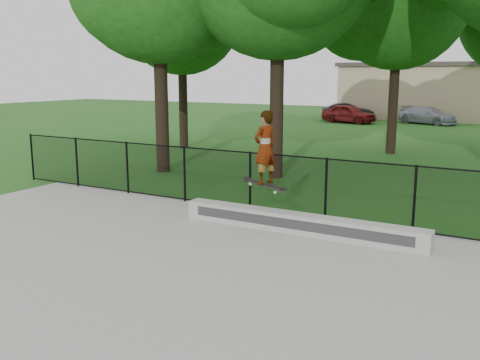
{
  "coord_description": "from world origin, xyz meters",
  "views": [
    {
      "loc": [
        6.23,
        -5.61,
        3.44
      ],
      "look_at": [
        0.67,
        4.2,
        1.2
      ],
      "focal_mm": 40.0,
      "sensor_mm": 36.0,
      "label": 1
    }
  ],
  "objects_px": {
    "car_a": "(349,114)",
    "car_b": "(348,112)",
    "grind_ledge": "(299,223)",
    "car_c": "(427,115)",
    "skater_airborne": "(265,149)"
  },
  "relations": [
    {
      "from": "car_a",
      "to": "car_b",
      "type": "relative_size",
      "value": 1.11
    },
    {
      "from": "car_b",
      "to": "car_c",
      "type": "height_order",
      "value": "car_b"
    },
    {
      "from": "car_b",
      "to": "skater_airborne",
      "type": "relative_size",
      "value": 2.02
    },
    {
      "from": "car_b",
      "to": "car_c",
      "type": "relative_size",
      "value": 0.91
    },
    {
      "from": "car_c",
      "to": "skater_airborne",
      "type": "height_order",
      "value": "skater_airborne"
    },
    {
      "from": "grind_ledge",
      "to": "skater_airborne",
      "type": "distance_m",
      "value": 1.77
    },
    {
      "from": "car_a",
      "to": "skater_airborne",
      "type": "relative_size",
      "value": 2.24
    },
    {
      "from": "grind_ledge",
      "to": "car_c",
      "type": "height_order",
      "value": "car_c"
    },
    {
      "from": "grind_ledge",
      "to": "car_b",
      "type": "bearing_deg",
      "value": 106.41
    },
    {
      "from": "car_c",
      "to": "skater_airborne",
      "type": "relative_size",
      "value": 2.21
    },
    {
      "from": "grind_ledge",
      "to": "car_b",
      "type": "xyz_separation_m",
      "value": [
        -8.56,
        29.08,
        0.37
      ]
    },
    {
      "from": "car_a",
      "to": "car_b",
      "type": "bearing_deg",
      "value": 33.89
    },
    {
      "from": "car_c",
      "to": "skater_airborne",
      "type": "xyz_separation_m",
      "value": [
        1.93,
        -28.91,
        1.26
      ]
    },
    {
      "from": "car_b",
      "to": "skater_airborne",
      "type": "xyz_separation_m",
      "value": [
        7.83,
        -29.28,
        1.23
      ]
    },
    {
      "from": "car_b",
      "to": "car_a",
      "type": "bearing_deg",
      "value": 176.74
    }
  ]
}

